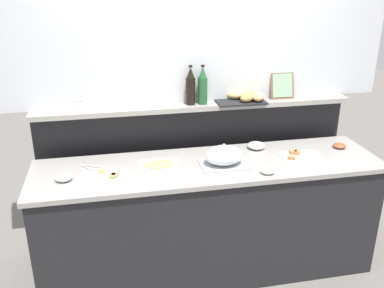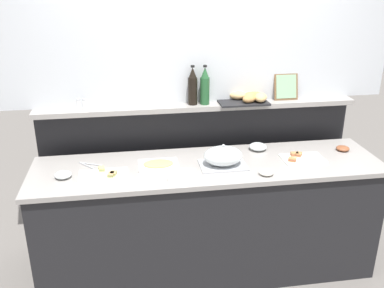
{
  "view_description": "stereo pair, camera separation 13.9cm",
  "coord_description": "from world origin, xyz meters",
  "px_view_note": "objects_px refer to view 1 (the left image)",
  "views": [
    {
      "loc": [
        -0.7,
        -2.8,
        2.26
      ],
      "look_at": [
        -0.11,
        0.1,
        1.07
      ],
      "focal_mm": 40.01,
      "sensor_mm": 36.0,
      "label": 1
    },
    {
      "loc": [
        -0.57,
        -2.82,
        2.26
      ],
      "look_at": [
        -0.11,
        0.1,
        1.07
      ],
      "focal_mm": 40.01,
      "sensor_mm": 36.0,
      "label": 2
    }
  ],
  "objects_px": {
    "condiment_bowl_dark": "(339,146)",
    "serving_tongs": "(88,167)",
    "condiment_bowl_teal": "(267,171)",
    "salt_shaker": "(76,106)",
    "sandwich_platter_rear": "(106,176)",
    "wine_bottle_green": "(203,87)",
    "glass_bowl_medium": "(64,178)",
    "sandwich_platter_front": "(300,156)",
    "glass_bowl_large": "(256,146)",
    "framed_picture": "(282,85)",
    "wine_bottle_dark": "(191,87)",
    "serving_cloche": "(224,156)",
    "bread_basket": "(244,97)",
    "napkin_stack": "(184,175)",
    "pepper_shaker": "(82,106)",
    "cold_cuts_platter": "(159,165)"
  },
  "relations": [
    {
      "from": "condiment_bowl_dark",
      "to": "serving_tongs",
      "type": "height_order",
      "value": "condiment_bowl_dark"
    },
    {
      "from": "condiment_bowl_teal",
      "to": "salt_shaker",
      "type": "bearing_deg",
      "value": 152.83
    },
    {
      "from": "sandwich_platter_rear",
      "to": "condiment_bowl_teal",
      "type": "bearing_deg",
      "value": -8.5
    },
    {
      "from": "wine_bottle_green",
      "to": "glass_bowl_medium",
      "type": "bearing_deg",
      "value": -154.9
    },
    {
      "from": "sandwich_platter_front",
      "to": "serving_tongs",
      "type": "bearing_deg",
      "value": 175.25
    },
    {
      "from": "glass_bowl_large",
      "to": "framed_picture",
      "type": "height_order",
      "value": "framed_picture"
    },
    {
      "from": "sandwich_platter_front",
      "to": "wine_bottle_dark",
      "type": "relative_size",
      "value": 1.01
    },
    {
      "from": "serving_cloche",
      "to": "condiment_bowl_dark",
      "type": "relative_size",
      "value": 3.27
    },
    {
      "from": "bread_basket",
      "to": "napkin_stack",
      "type": "bearing_deg",
      "value": -134.49
    },
    {
      "from": "condiment_bowl_dark",
      "to": "wine_bottle_green",
      "type": "height_order",
      "value": "wine_bottle_green"
    },
    {
      "from": "sandwich_platter_rear",
      "to": "napkin_stack",
      "type": "bearing_deg",
      "value": -12.33
    },
    {
      "from": "napkin_stack",
      "to": "salt_shaker",
      "type": "distance_m",
      "value": 1.02
    },
    {
      "from": "glass_bowl_large",
      "to": "serving_tongs",
      "type": "relative_size",
      "value": 0.82
    },
    {
      "from": "serving_tongs",
      "to": "wine_bottle_dark",
      "type": "bearing_deg",
      "value": 21.87
    },
    {
      "from": "sandwich_platter_rear",
      "to": "salt_shaker",
      "type": "height_order",
      "value": "salt_shaker"
    },
    {
      "from": "condiment_bowl_dark",
      "to": "pepper_shaker",
      "type": "relative_size",
      "value": 1.2
    },
    {
      "from": "sandwich_platter_rear",
      "to": "cold_cuts_platter",
      "type": "distance_m",
      "value": 0.4
    },
    {
      "from": "glass_bowl_large",
      "to": "wine_bottle_green",
      "type": "relative_size",
      "value": 0.45
    },
    {
      "from": "wine_bottle_dark",
      "to": "glass_bowl_medium",
      "type": "bearing_deg",
      "value": -152.47
    },
    {
      "from": "condiment_bowl_dark",
      "to": "napkin_stack",
      "type": "height_order",
      "value": "condiment_bowl_dark"
    },
    {
      "from": "glass_bowl_large",
      "to": "framed_picture",
      "type": "relative_size",
      "value": 0.64
    },
    {
      "from": "salt_shaker",
      "to": "framed_picture",
      "type": "xyz_separation_m",
      "value": [
        1.68,
        0.04,
        0.07
      ]
    },
    {
      "from": "pepper_shaker",
      "to": "framed_picture",
      "type": "height_order",
      "value": "framed_picture"
    },
    {
      "from": "cold_cuts_platter",
      "to": "glass_bowl_medium",
      "type": "relative_size",
      "value": 2.51
    },
    {
      "from": "glass_bowl_large",
      "to": "napkin_stack",
      "type": "relative_size",
      "value": 0.83
    },
    {
      "from": "glass_bowl_large",
      "to": "bread_basket",
      "type": "bearing_deg",
      "value": 100.86
    },
    {
      "from": "condiment_bowl_teal",
      "to": "framed_picture",
      "type": "xyz_separation_m",
      "value": [
        0.37,
        0.71,
        0.42
      ]
    },
    {
      "from": "napkin_stack",
      "to": "pepper_shaker",
      "type": "relative_size",
      "value": 1.95
    },
    {
      "from": "glass_bowl_medium",
      "to": "napkin_stack",
      "type": "relative_size",
      "value": 0.69
    },
    {
      "from": "wine_bottle_green",
      "to": "salt_shaker",
      "type": "relative_size",
      "value": 3.63
    },
    {
      "from": "napkin_stack",
      "to": "condiment_bowl_teal",
      "type": "bearing_deg",
      "value": -4.96
    },
    {
      "from": "sandwich_platter_front",
      "to": "glass_bowl_large",
      "type": "xyz_separation_m",
      "value": [
        -0.27,
        0.23,
        0.02
      ]
    },
    {
      "from": "serving_tongs",
      "to": "wine_bottle_dark",
      "type": "height_order",
      "value": "wine_bottle_dark"
    },
    {
      "from": "wine_bottle_green",
      "to": "framed_picture",
      "type": "bearing_deg",
      "value": 2.77
    },
    {
      "from": "bread_basket",
      "to": "salt_shaker",
      "type": "bearing_deg",
      "value": -179.63
    },
    {
      "from": "sandwich_platter_front",
      "to": "salt_shaker",
      "type": "height_order",
      "value": "salt_shaker"
    },
    {
      "from": "sandwich_platter_front",
      "to": "napkin_stack",
      "type": "bearing_deg",
      "value": -169.89
    },
    {
      "from": "cold_cuts_platter",
      "to": "wine_bottle_green",
      "type": "bearing_deg",
      "value": 44.18
    },
    {
      "from": "glass_bowl_medium",
      "to": "framed_picture",
      "type": "relative_size",
      "value": 0.53
    },
    {
      "from": "wine_bottle_dark",
      "to": "serving_cloche",
      "type": "bearing_deg",
      "value": -73.24
    },
    {
      "from": "framed_picture",
      "to": "cold_cuts_platter",
      "type": "bearing_deg",
      "value": -158.42
    },
    {
      "from": "pepper_shaker",
      "to": "serving_cloche",
      "type": "bearing_deg",
      "value": -25.76
    },
    {
      "from": "glass_bowl_large",
      "to": "condiment_bowl_teal",
      "type": "xyz_separation_m",
      "value": [
        -0.07,
        -0.44,
        -0.01
      ]
    },
    {
      "from": "glass_bowl_large",
      "to": "condiment_bowl_teal",
      "type": "bearing_deg",
      "value": -99.54
    },
    {
      "from": "condiment_bowl_dark",
      "to": "wine_bottle_green",
      "type": "relative_size",
      "value": 0.33
    },
    {
      "from": "wine_bottle_green",
      "to": "bread_basket",
      "type": "distance_m",
      "value": 0.36
    },
    {
      "from": "wine_bottle_dark",
      "to": "salt_shaker",
      "type": "distance_m",
      "value": 0.9
    },
    {
      "from": "glass_bowl_large",
      "to": "condiment_bowl_dark",
      "type": "distance_m",
      "value": 0.67
    },
    {
      "from": "condiment_bowl_dark",
      "to": "pepper_shaker",
      "type": "bearing_deg",
      "value": 170.29
    },
    {
      "from": "sandwich_platter_rear",
      "to": "serving_cloche",
      "type": "height_order",
      "value": "serving_cloche"
    }
  ]
}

